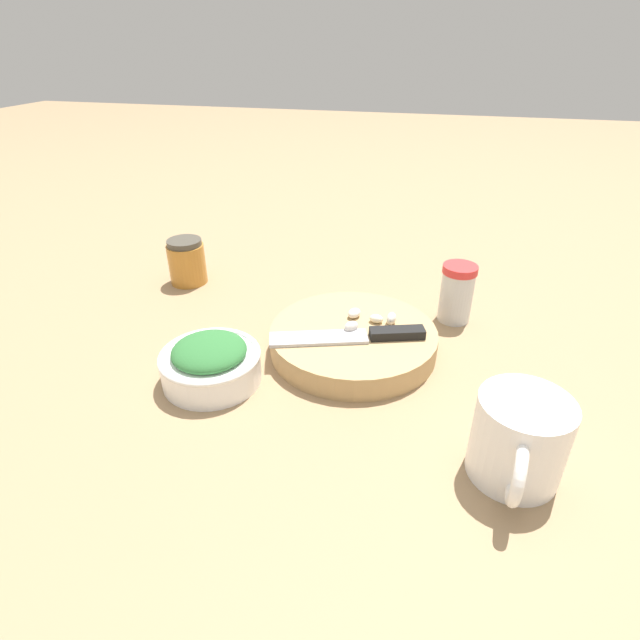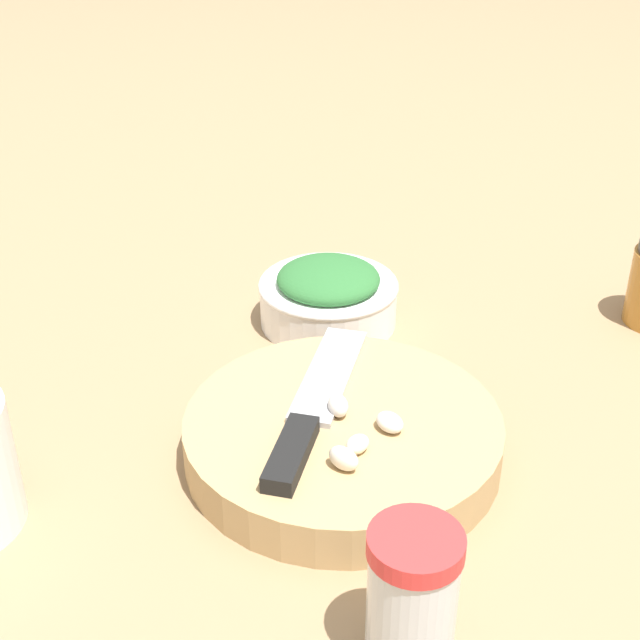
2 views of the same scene
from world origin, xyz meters
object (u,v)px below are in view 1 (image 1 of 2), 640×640
Objects in this scene: garlic_cloves at (368,319)px; herb_bowl at (211,362)px; cutting_board at (353,340)px; coffee_mug at (519,440)px; chef_knife at (358,336)px; spice_jar at (457,293)px; honey_jar at (187,262)px.

herb_bowl reaches higher than garlic_cloves.
coffee_mug is at bearing 137.18° from cutting_board.
spice_jar is at bearing -59.01° from chef_knife.
honey_jar is at bearing -24.26° from cutting_board.
spice_jar is (-0.14, -0.13, 0.03)m from cutting_board.
honey_jar is at bearing -2.83° from spice_jar.
chef_knife is 2.22× the size of spice_jar.
honey_jar is at bearing 45.20° from chef_knife.
herb_bowl is at bearing 122.27° from honey_jar.
garlic_cloves is at bearing -127.64° from cutting_board.
herb_bowl is 1.02× the size of coffee_mug.
chef_knife is 0.39m from honey_jar.
cutting_board is at bearing -42.82° from coffee_mug.
garlic_cloves is 0.28m from coffee_mug.
cutting_board is 1.81× the size of herb_bowl.
cutting_board is at bearing 42.48° from spice_jar.
herb_bowl is at bearing 36.85° from garlic_cloves.
coffee_mug is at bearing 101.55° from spice_jar.
cutting_board is at bearing 52.36° from garlic_cloves.
herb_bowl is at bearing 38.50° from spice_jar.
spice_jar is at bearing -78.45° from coffee_mug.
coffee_mug is at bearing -149.15° from chef_knife.
cutting_board is 0.03m from chef_knife.
herb_bowl reaches higher than chef_knife.
coffee_mug is (-0.19, 0.17, 0.01)m from chef_knife.
garlic_cloves is 0.57× the size of herb_bowl.
cutting_board is at bearing 155.74° from honey_jar.
honey_jar reaches higher than cutting_board.
honey_jar is at bearing -32.24° from coffee_mug.
chef_knife is 1.61× the size of coffee_mug.
spice_jar is at bearing -137.52° from cutting_board.
garlic_cloves is at bearing 159.81° from honey_jar.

